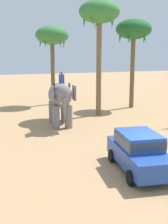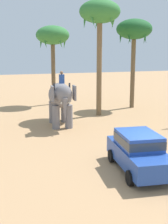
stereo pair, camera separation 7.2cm
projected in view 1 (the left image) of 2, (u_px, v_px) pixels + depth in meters
The scene contains 6 objects.
ground_plane at pixel (147, 172), 12.80m from camera, with size 120.00×120.00×0.00m, color tan.
car_sedan_foreground at pixel (139, 150), 12.75m from camera, with size 2.35×4.32×1.70m.
elephant_with_mahout at pixel (60, 98), 20.36m from camera, with size 2.03×3.97×3.88m.
palm_tree_near_hut at pixel (99, 16), 22.92m from camera, with size 3.20×3.20×9.09m.
palm_tree_left_of_road at pixel (52, 37), 28.27m from camera, with size 3.20×3.20×7.60m.
palm_tree_far_back at pixel (134, 32), 26.44m from camera, with size 3.20×3.20×8.02m.
Camera 1 is at (-6.80, -10.29, 5.08)m, focal length 47.37 mm.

